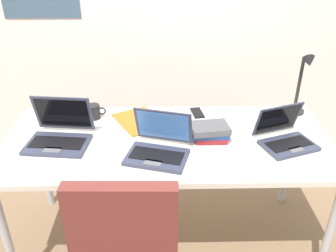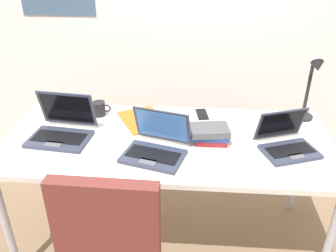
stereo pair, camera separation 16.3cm
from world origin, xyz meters
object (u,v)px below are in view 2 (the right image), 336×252
(desk_lamp, at_px, (310,90))
(laptop_near_lamp, at_px, (62,129))
(computer_mouse, at_px, (55,112))
(laptop_by_keyboard, at_px, (156,147))
(cell_phone, at_px, (202,114))
(coffee_mug, at_px, (99,109))
(laptop_center, at_px, (287,143))
(paper_folder_mid_desk, at_px, (143,120))
(book_stack, at_px, (210,134))

(desk_lamp, height_order, laptop_near_lamp, desk_lamp)
(desk_lamp, xyz_separation_m, computer_mouse, (-1.52, -0.03, -0.18))
(laptop_by_keyboard, distance_m, cell_phone, 0.52)
(computer_mouse, bearing_deg, laptop_near_lamp, -71.21)
(computer_mouse, distance_m, coffee_mug, 0.28)
(laptop_center, relative_size, computer_mouse, 3.51)
(laptop_center, distance_m, paper_folder_mid_desk, 0.84)
(laptop_center, height_order, computer_mouse, laptop_center)
(desk_lamp, bearing_deg, cell_phone, 177.61)
(desk_lamp, xyz_separation_m, laptop_by_keyboard, (-0.85, -0.43, -0.15))
(laptop_center, height_order, book_stack, laptop_center)
(laptop_center, relative_size, paper_folder_mid_desk, 1.09)
(laptop_by_keyboard, relative_size, book_stack, 1.65)
(laptop_by_keyboard, distance_m, coffee_mug, 0.56)
(laptop_center, distance_m, book_stack, 0.40)
(laptop_by_keyboard, bearing_deg, cell_phone, 62.43)
(laptop_near_lamp, distance_m, laptop_center, 1.21)
(desk_lamp, height_order, laptop_center, desk_lamp)
(laptop_by_keyboard, xyz_separation_m, coffee_mug, (-0.39, 0.41, -0.00))
(computer_mouse, height_order, paper_folder_mid_desk, computer_mouse)
(laptop_center, bearing_deg, desk_lamp, 62.61)
(laptop_near_lamp, distance_m, coffee_mug, 0.31)
(laptop_near_lamp, height_order, coffee_mug, laptop_near_lamp)
(desk_lamp, xyz_separation_m, laptop_near_lamp, (-1.38, -0.30, -0.15))
(cell_phone, relative_size, book_stack, 0.62)
(laptop_near_lamp, height_order, laptop_center, laptop_near_lamp)
(desk_lamp, bearing_deg, computer_mouse, -178.77)
(desk_lamp, bearing_deg, laptop_center, -117.39)
(cell_phone, bearing_deg, laptop_center, -49.39)
(computer_mouse, distance_m, book_stack, 0.98)
(cell_phone, bearing_deg, book_stack, -92.31)
(laptop_near_lamp, height_order, paper_folder_mid_desk, laptop_near_lamp)
(laptop_near_lamp, bearing_deg, laptop_center, -2.14)
(computer_mouse, xyz_separation_m, book_stack, (0.94, -0.26, 0.03))
(paper_folder_mid_desk, bearing_deg, laptop_near_lamp, -151.26)
(coffee_mug, bearing_deg, computer_mouse, -178.22)
(laptop_center, bearing_deg, laptop_near_lamp, 177.86)
(computer_mouse, bearing_deg, book_stack, -23.48)
(computer_mouse, relative_size, cell_phone, 0.71)
(laptop_by_keyboard, xyz_separation_m, computer_mouse, (-0.67, 0.40, -0.03))
(laptop_near_lamp, height_order, book_stack, laptop_near_lamp)
(paper_folder_mid_desk, bearing_deg, desk_lamp, 4.14)
(coffee_mug, bearing_deg, laptop_near_lamp, -117.56)
(computer_mouse, bearing_deg, laptop_center, -21.15)
(laptop_near_lamp, distance_m, cell_phone, 0.84)
(laptop_center, distance_m, coffee_mug, 1.11)
(desk_lamp, relative_size, laptop_near_lamp, 1.15)
(desk_lamp, height_order, book_stack, desk_lamp)
(coffee_mug, bearing_deg, cell_phone, 4.50)
(laptop_center, relative_size, cell_phone, 2.48)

